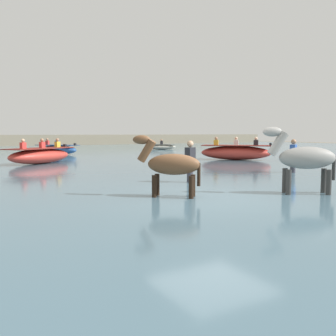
{
  "coord_description": "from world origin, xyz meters",
  "views": [
    {
      "loc": [
        -5.38,
        -7.08,
        1.86
      ],
      "look_at": [
        0.19,
        2.46,
        0.83
      ],
      "focal_mm": 40.13,
      "sensor_mm": 36.0,
      "label": 1
    }
  ],
  "objects": [
    {
      "name": "boat_far_offshore",
      "position": [
        1.35,
        20.29,
        0.68
      ],
      "size": [
        2.88,
        3.32,
        1.17
      ],
      "color": "#28518E",
      "rests_on": "water_surface"
    },
    {
      "name": "person_onlooker_right",
      "position": [
        1.07,
        2.6,
        0.87
      ],
      "size": [
        0.37,
        0.31,
        1.63
      ],
      "color": "#383842",
      "rests_on": "ground"
    },
    {
      "name": "boat_near_starboard",
      "position": [
        -1.42,
        12.53,
        0.73
      ],
      "size": [
        3.99,
        3.33,
        1.27
      ],
      "color": "#BC382D",
      "rests_on": "water_surface"
    },
    {
      "name": "water_surface",
      "position": [
        0.0,
        10.0,
        0.17
      ],
      "size": [
        90.0,
        90.0,
        0.33
      ],
      "primitive_type": "cube",
      "color": "#476675",
      "rests_on": "ground"
    },
    {
      "name": "horse_trailing_bay",
      "position": [
        -0.82,
        0.6,
        1.07
      ],
      "size": [
        1.43,
        1.33,
        1.81
      ],
      "color": "brown",
      "rests_on": "ground"
    },
    {
      "name": "boat_far_inshore",
      "position": [
        11.99,
        23.89,
        0.58
      ],
      "size": [
        2.79,
        1.98,
        0.97
      ],
      "color": "#B2AD9E",
      "rests_on": "water_surface"
    },
    {
      "name": "far_shoreline",
      "position": [
        0.0,
        41.65,
        0.83
      ],
      "size": [
        80.0,
        2.4,
        1.66
      ],
      "primitive_type": "cube",
      "color": "gray",
      "rests_on": "ground"
    },
    {
      "name": "ground_plane",
      "position": [
        0.0,
        0.0,
        0.0
      ],
      "size": [
        120.0,
        120.0,
        0.0
      ],
      "primitive_type": "plane",
      "color": "#756B56"
    },
    {
      "name": "horse_lead_grey",
      "position": [
        2.32,
        -0.69,
        1.19
      ],
      "size": [
        1.74,
        1.26,
        2.01
      ],
      "color": "gray",
      "rests_on": "ground"
    },
    {
      "name": "boat_near_port",
      "position": [
        8.85,
        9.56,
        0.76
      ],
      "size": [
        3.88,
        3.82,
        1.32
      ],
      "color": "#BC382D",
      "rests_on": "water_surface"
    },
    {
      "name": "person_spectator_far",
      "position": [
        6.14,
        3.01,
        0.87
      ],
      "size": [
        0.38,
        0.32,
        1.63
      ],
      "color": "#383842",
      "rests_on": "ground"
    }
  ]
}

